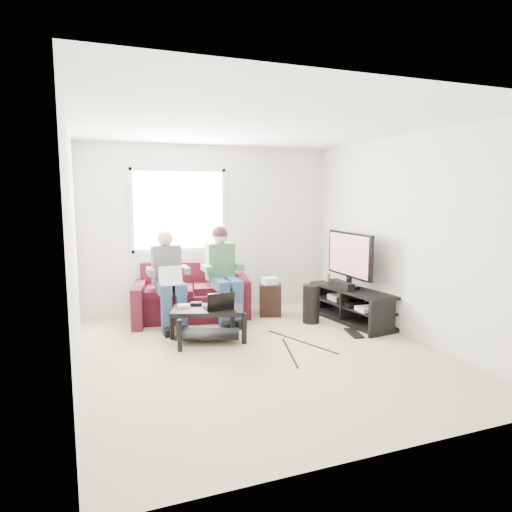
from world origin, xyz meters
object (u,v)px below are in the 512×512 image
at_px(coffee_table, 208,317).
at_px(end_table, 270,298).
at_px(subwoofer, 311,304).
at_px(sofa, 192,298).
at_px(tv_stand, 352,307).
at_px(tv, 350,256).

xyz_separation_m(coffee_table, end_table, (1.22, 0.89, -0.06)).
bearing_deg(coffee_table, end_table, 36.09).
height_order(coffee_table, subwoofer, subwoofer).
distance_m(sofa, tv_stand, 2.37).
relative_size(coffee_table, tv_stand, 0.65).
bearing_deg(tv, end_table, 145.41).
bearing_deg(coffee_table, sofa, 86.20).
distance_m(coffee_table, tv_stand, 2.20).
height_order(coffee_table, tv, tv).
height_order(sofa, subwoofer, sofa).
distance_m(tv, subwoofer, 0.89).
xyz_separation_m(tv, end_table, (-0.97, 0.67, -0.69)).
bearing_deg(end_table, tv, -34.59).
bearing_deg(tv, coffee_table, -174.15).
bearing_deg(tv, tv_stand, -88.53).
distance_m(sofa, subwoofer, 1.77).
relative_size(tv, end_table, 1.88).
bearing_deg(end_table, tv_stand, -38.34).
relative_size(sofa, tv_stand, 1.24).
xyz_separation_m(sofa, subwoofer, (1.54, -0.88, -0.03)).
bearing_deg(subwoofer, sofa, 150.15).
distance_m(sofa, tv, 2.41).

